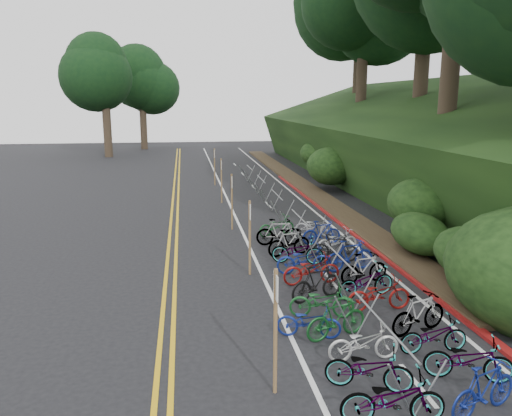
{
  "coord_description": "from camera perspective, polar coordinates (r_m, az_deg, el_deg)",
  "views": [
    {
      "loc": [
        -1.46,
        -10.55,
        5.64
      ],
      "look_at": [
        1.44,
        9.35,
        1.3
      ],
      "focal_mm": 35.0,
      "sensor_mm": 36.0,
      "label": 1
    }
  ],
  "objects": [
    {
      "name": "ground",
      "position": [
        12.05,
        -0.37,
        -15.73
      ],
      "size": [
        120.0,
        120.0,
        0.0
      ],
      "primitive_type": "plane",
      "color": "black",
      "rests_on": "ground"
    },
    {
      "name": "bike_valet",
      "position": [
        15.22,
        9.58,
        -7.8
      ],
      "size": [
        3.33,
        14.58,
        1.08
      ],
      "color": "slate",
      "rests_on": "ground"
    },
    {
      "name": "red_curb",
      "position": [
        24.31,
        9.08,
        -1.27
      ],
      "size": [
        0.25,
        28.0,
        0.1
      ],
      "primitive_type": "cube",
      "color": "maroon",
      "rests_on": "ground"
    },
    {
      "name": "signposts_rest",
      "position": [
        24.99,
        -3.45,
        2.46
      ],
      "size": [
        0.08,
        18.4,
        2.5
      ],
      "color": "brown",
      "rests_on": "ground"
    },
    {
      "name": "bike_front",
      "position": [
        12.44,
        6.06,
        -12.76
      ],
      "size": [
        0.97,
        1.66,
        0.82
      ],
      "primitive_type": "imported",
      "rotation": [
        0.0,
        0.0,
        1.28
      ],
      "color": "navy",
      "rests_on": "ground"
    },
    {
      "name": "road_markings",
      "position": [
        21.5,
        -2.42,
        -3.03
      ],
      "size": [
        7.47,
        80.0,
        0.01
      ],
      "color": "gold",
      "rests_on": "ground"
    },
    {
      "name": "bike_rack_front",
      "position": [
        11.05,
        14.24,
        -13.89
      ],
      "size": [
        1.13,
        3.35,
        1.14
      ],
      "color": "gray",
      "rests_on": "ground"
    },
    {
      "name": "signpost_near",
      "position": [
        9.8,
        2.24,
        -13.05
      ],
      "size": [
        0.08,
        0.4,
        2.56
      ],
      "color": "brown",
      "rests_on": "ground"
    },
    {
      "name": "embankment",
      "position": [
        33.06,
        17.72,
        6.27
      ],
      "size": [
        14.3,
        48.14,
        9.11
      ],
      "color": "black",
      "rests_on": "ground"
    },
    {
      "name": "bike_racks_rest",
      "position": [
        24.44,
        2.39,
        0.88
      ],
      "size": [
        1.14,
        23.0,
        1.17
      ],
      "color": "gray",
      "rests_on": "ground"
    }
  ]
}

